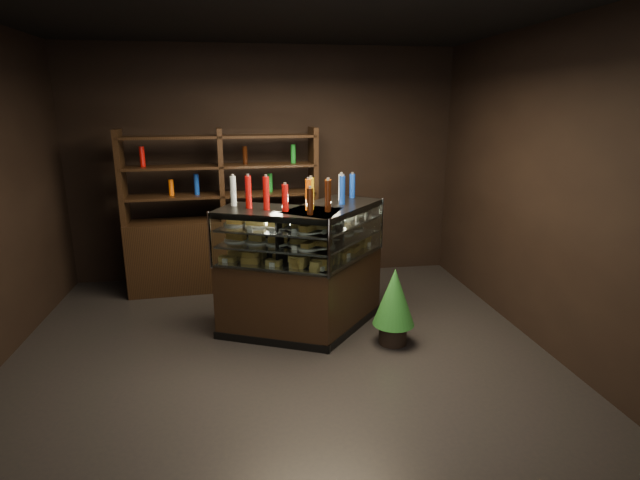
% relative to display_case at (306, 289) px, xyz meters
% --- Properties ---
extents(ground, '(5.00, 5.00, 0.00)m').
position_rel_display_case_xyz_m(ground, '(-0.31, -0.65, -0.44)').
color(ground, black).
rests_on(ground, ground).
extents(room_shell, '(5.02, 5.02, 3.01)m').
position_rel_display_case_xyz_m(room_shell, '(-0.31, -0.65, 1.50)').
color(room_shell, black).
rests_on(room_shell, ground).
extents(display_case, '(1.83, 1.30, 1.30)m').
position_rel_display_case_xyz_m(display_case, '(0.00, 0.00, 0.00)').
color(display_case, black).
rests_on(display_case, ground).
extents(food_display, '(1.54, 0.95, 0.41)m').
position_rel_display_case_xyz_m(food_display, '(0.00, -0.00, 0.56)').
color(food_display, gold).
rests_on(food_display, display_case).
extents(bottles_top, '(1.37, 0.81, 0.30)m').
position_rel_display_case_xyz_m(bottles_top, '(-0.00, 0.00, 1.00)').
color(bottles_top, '#147223').
rests_on(bottles_top, display_case).
extents(potted_conifer, '(0.41, 0.41, 0.87)m').
position_rel_display_case_xyz_m(potted_conifer, '(0.80, -0.44, 0.06)').
color(potted_conifer, black).
rests_on(potted_conifer, ground).
extents(back_shelving, '(2.37, 0.58, 2.00)m').
position_rel_display_case_xyz_m(back_shelving, '(-0.86, 1.40, 0.17)').
color(back_shelving, black).
rests_on(back_shelving, ground).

